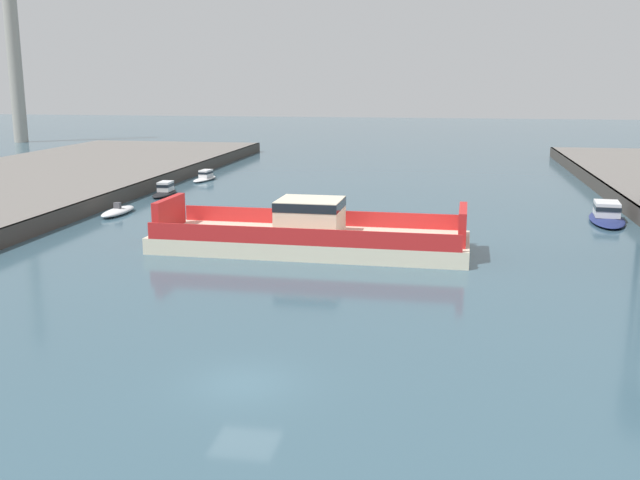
{
  "coord_description": "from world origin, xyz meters",
  "views": [
    {
      "loc": [
        7.4,
        -25.51,
        11.47
      ],
      "look_at": [
        0.0,
        16.98,
        2.0
      ],
      "focal_mm": 41.29,
      "sensor_mm": 36.0,
      "label": 1
    }
  ],
  "objects_px": {
    "moored_boat_near_left": "(118,211)",
    "moored_boat_near_right": "(205,176)",
    "moored_boat_far_left": "(165,190)",
    "moored_boat_mid_left": "(607,214)",
    "smokestack_distant_a": "(12,28)",
    "chain_ferry": "(310,235)"
  },
  "relations": [
    {
      "from": "chain_ferry",
      "to": "smokestack_distant_a",
      "type": "xyz_separation_m",
      "value": [
        -69.02,
        77.33,
        19.4
      ]
    },
    {
      "from": "moored_boat_mid_left",
      "to": "smokestack_distant_a",
      "type": "bearing_deg",
      "value": 145.41
    },
    {
      "from": "moored_boat_near_left",
      "to": "moored_boat_far_left",
      "type": "height_order",
      "value": "moored_boat_far_left"
    },
    {
      "from": "moored_boat_far_left",
      "to": "moored_boat_near_left",
      "type": "bearing_deg",
      "value": -89.87
    },
    {
      "from": "moored_boat_near_left",
      "to": "moored_boat_mid_left",
      "type": "bearing_deg",
      "value": 5.62
    },
    {
      "from": "chain_ferry",
      "to": "moored_boat_near_right",
      "type": "distance_m",
      "value": 37.7
    },
    {
      "from": "moored_boat_mid_left",
      "to": "smokestack_distant_a",
      "type": "xyz_separation_m",
      "value": [
        -91.15,
        62.85,
        19.87
      ]
    },
    {
      "from": "moored_boat_near_left",
      "to": "smokestack_distant_a",
      "type": "relative_size",
      "value": 0.14
    },
    {
      "from": "moored_boat_near_left",
      "to": "moored_boat_near_right",
      "type": "distance_m",
      "value": 22.39
    },
    {
      "from": "moored_boat_mid_left",
      "to": "moored_boat_near_right",
      "type": "bearing_deg",
      "value": 155.7
    },
    {
      "from": "chain_ferry",
      "to": "moored_boat_mid_left",
      "type": "bearing_deg",
      "value": 33.2
    },
    {
      "from": "moored_boat_far_left",
      "to": "moored_boat_near_right",
      "type": "bearing_deg",
      "value": 88.07
    },
    {
      "from": "moored_boat_far_left",
      "to": "moored_boat_mid_left",
      "type": "bearing_deg",
      "value": -9.59
    },
    {
      "from": "moored_boat_near_left",
      "to": "moored_boat_mid_left",
      "type": "distance_m",
      "value": 41.21
    },
    {
      "from": "moored_boat_near_left",
      "to": "moored_boat_near_right",
      "type": "xyz_separation_m",
      "value": [
        0.36,
        22.38,
        0.15
      ]
    },
    {
      "from": "chain_ferry",
      "to": "moored_boat_near_right",
      "type": "bearing_deg",
      "value": 119.44
    },
    {
      "from": "moored_boat_near_left",
      "to": "chain_ferry",
      "type": "bearing_deg",
      "value": -28.95
    },
    {
      "from": "moored_boat_near_right",
      "to": "moored_boat_far_left",
      "type": "xyz_separation_m",
      "value": [
        -0.38,
        -11.41,
        0.07
      ]
    },
    {
      "from": "smokestack_distant_a",
      "to": "moored_boat_mid_left",
      "type": "bearing_deg",
      "value": -34.59
    },
    {
      "from": "moored_boat_near_left",
      "to": "moored_boat_mid_left",
      "type": "xyz_separation_m",
      "value": [
        41.01,
        4.03,
        0.31
      ]
    },
    {
      "from": "moored_boat_mid_left",
      "to": "smokestack_distant_a",
      "type": "relative_size",
      "value": 0.21
    },
    {
      "from": "chain_ferry",
      "to": "moored_boat_mid_left",
      "type": "relative_size",
      "value": 2.64
    }
  ]
}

